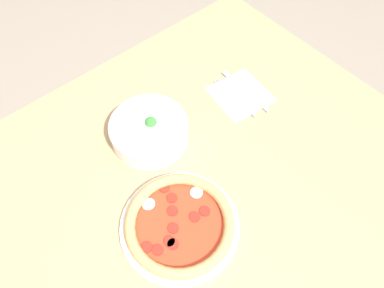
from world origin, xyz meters
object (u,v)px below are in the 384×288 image
(pizza, at_px, (180,224))
(knife, at_px, (247,92))
(fork, at_px, (235,98))
(bowl, at_px, (149,130))

(pizza, bearing_deg, knife, 24.81)
(pizza, distance_m, fork, 0.42)
(knife, bearing_deg, bowl, 82.11)
(pizza, height_order, fork, pizza)
(bowl, bearing_deg, pizza, -112.05)
(pizza, xyz_separation_m, bowl, (0.10, 0.25, 0.02))
(fork, distance_m, knife, 0.04)
(bowl, relative_size, knife, 1.06)
(pizza, relative_size, bowl, 1.34)
(fork, bearing_deg, knife, -96.55)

